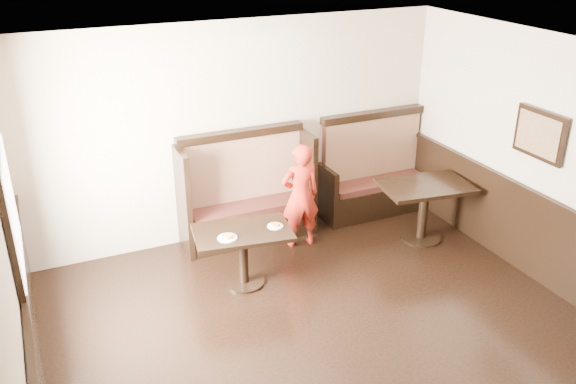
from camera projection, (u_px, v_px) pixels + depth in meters
room_shell at (337, 326)px, 5.26m from camera, size 7.00×7.00×7.00m
booth_main at (246, 200)px, 7.93m from camera, size 1.75×0.72×1.45m
booth_neighbor at (374, 179)px, 8.68m from camera, size 1.65×0.72×1.45m
table_main at (243, 243)px, 6.88m from camera, size 1.17×0.83×0.69m
table_neighbor at (424, 198)px, 7.84m from camera, size 1.22×0.89×0.79m
child at (300, 196)px, 7.67m from camera, size 0.52×0.36×1.38m
pizza_plate_left at (227, 237)px, 6.64m from camera, size 0.22×0.22×0.04m
pizza_plate_right at (275, 225)px, 6.90m from camera, size 0.18×0.18×0.03m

